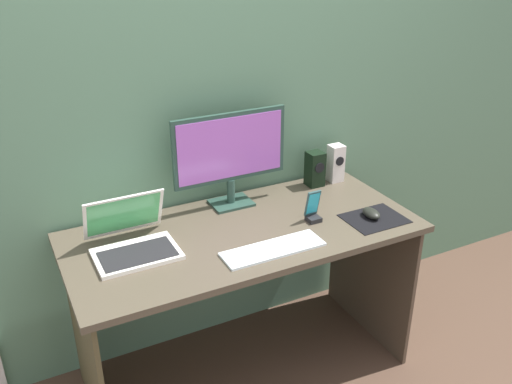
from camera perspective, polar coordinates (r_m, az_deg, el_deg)
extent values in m
plane|color=#4B3528|center=(2.72, -1.11, -17.70)|extent=(8.00, 8.00, 0.00)
cube|color=#567F63|center=(2.41, -5.33, 10.66)|extent=(6.00, 0.04, 2.50)
cube|color=#4B4133|center=(2.28, -1.26, -4.19)|extent=(1.44, 0.66, 0.03)
cube|color=brown|center=(2.34, -16.97, -15.75)|extent=(0.02, 0.62, 0.72)
cube|color=#4B3C2F|center=(2.80, 11.59, -7.61)|extent=(0.02, 0.62, 0.72)
cube|color=#264238|center=(2.48, -2.57, -1.12)|extent=(0.18, 0.14, 0.01)
cylinder|color=#264238|center=(2.46, -2.60, 0.13)|extent=(0.04, 0.04, 0.11)
cube|color=#264238|center=(2.38, -2.70, 4.63)|extent=(0.52, 0.02, 0.30)
cube|color=#A559BF|center=(2.37, -2.60, 4.55)|extent=(0.48, 0.00, 0.27)
cube|color=silver|center=(2.71, 8.18, 2.95)|extent=(0.07, 0.06, 0.18)
cylinder|color=black|center=(2.68, 8.62, 3.14)|extent=(0.04, 0.00, 0.04)
cube|color=black|center=(2.65, 6.08, 2.38)|extent=(0.08, 0.08, 0.17)
cylinder|color=black|center=(2.61, 6.57, 2.49)|extent=(0.05, 0.00, 0.05)
cube|color=white|center=(2.14, -12.13, -6.32)|extent=(0.31, 0.21, 0.02)
cube|color=black|center=(2.13, -12.07, -6.24)|extent=(0.28, 0.16, 0.00)
cube|color=white|center=(2.22, -13.45, -2.25)|extent=(0.31, 0.09, 0.19)
cube|color=#4CB266|center=(2.22, -13.42, -2.25)|extent=(0.28, 0.08, 0.16)
cube|color=white|center=(2.14, 1.77, -5.88)|extent=(0.41, 0.13, 0.01)
cube|color=black|center=(2.41, 12.08, -2.69)|extent=(0.25, 0.20, 0.00)
ellipsoid|color=black|center=(2.41, 11.76, -2.15)|extent=(0.07, 0.10, 0.04)
cube|color=black|center=(2.35, 5.93, -2.77)|extent=(0.06, 0.05, 0.02)
cube|color=#294447|center=(2.33, 5.83, -1.15)|extent=(0.06, 0.03, 0.12)
cube|color=#26A5BF|center=(2.32, 5.90, -1.17)|extent=(0.05, 0.02, 0.10)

